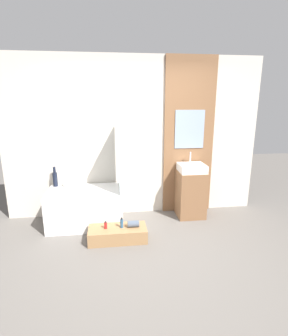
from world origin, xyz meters
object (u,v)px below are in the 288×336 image
(vase_tall_dark, at_px, (55,178))
(bottle_soap_primary, at_px, (106,225))
(bottle_soap_secondary, at_px, (122,223))
(wooden_step_bench, at_px, (118,234))
(bathtub, at_px, (86,207))
(sink, at_px, (192,168))
(vase_round_light, at_px, (65,183))

(vase_tall_dark, height_order, bottle_soap_primary, vase_tall_dark)
(vase_tall_dark, xyz_separation_m, bottle_soap_secondary, (1.02, -0.81, -0.44))
(wooden_step_bench, distance_m, vase_tall_dark, 1.39)
(wooden_step_bench, height_order, bottle_soap_secondary, bottle_soap_secondary)
(bathtub, height_order, wooden_step_bench, bathtub)
(bathtub, relative_size, bottle_soap_primary, 10.51)
(bottle_soap_primary, bearing_deg, bathtub, 119.41)
(wooden_step_bench, distance_m, bottle_soap_secondary, 0.17)
(vase_tall_dark, distance_m, bottle_soap_primary, 1.23)
(sink, relative_size, vase_round_light, 3.94)
(sink, relative_size, bottle_soap_primary, 3.92)
(sink, bearing_deg, vase_tall_dark, 176.11)
(vase_round_light, bearing_deg, sink, -3.70)
(bottle_soap_primary, bearing_deg, bottle_soap_secondary, -0.00)
(wooden_step_bench, xyz_separation_m, bottle_soap_primary, (-0.16, 0.00, 0.14))
(wooden_step_bench, height_order, bottle_soap_primary, bottle_soap_primary)
(bottle_soap_secondary, bearing_deg, bottle_soap_primary, 180.00)
(vase_round_light, height_order, bottle_soap_secondary, vase_round_light)
(bottle_soap_primary, bearing_deg, vase_tall_dark, 134.32)
(bottle_soap_secondary, bearing_deg, vase_tall_dark, 141.33)
(bathtub, distance_m, wooden_step_bench, 0.76)
(wooden_step_bench, xyz_separation_m, sink, (1.24, 0.66, 0.74))
(vase_round_light, distance_m, bottle_soap_secondary, 1.23)
(bathtub, bearing_deg, bottle_soap_primary, -60.59)
(vase_round_light, relative_size, bottle_soap_secondary, 0.73)
(bathtub, bearing_deg, bottle_soap_secondary, -46.16)
(bottle_soap_secondary, bearing_deg, bathtub, 133.84)
(vase_round_light, bearing_deg, bottle_soap_secondary, -42.71)
(bathtub, bearing_deg, sink, 3.47)
(sink, bearing_deg, bottle_soap_secondary, -150.70)
(bathtub, distance_m, bottle_soap_primary, 0.64)
(vase_round_light, xyz_separation_m, bottle_soap_secondary, (0.86, -0.80, -0.36))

